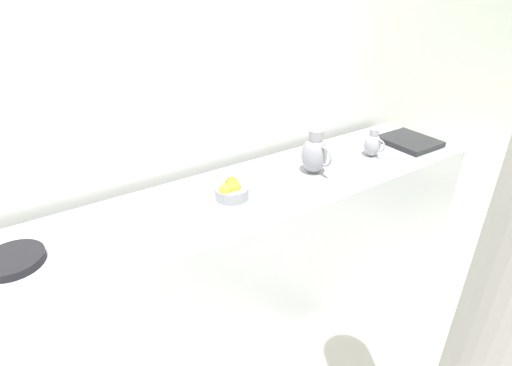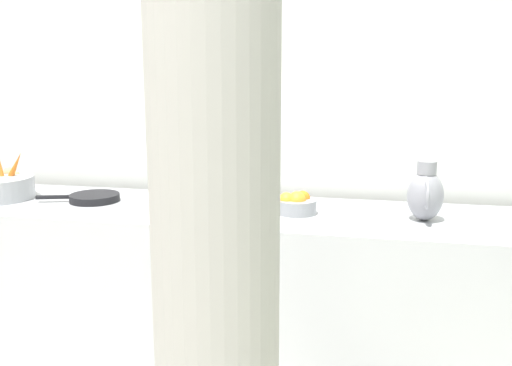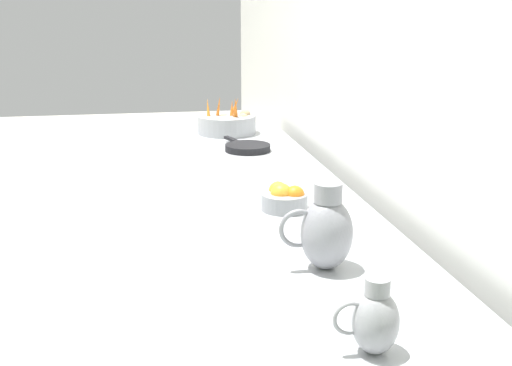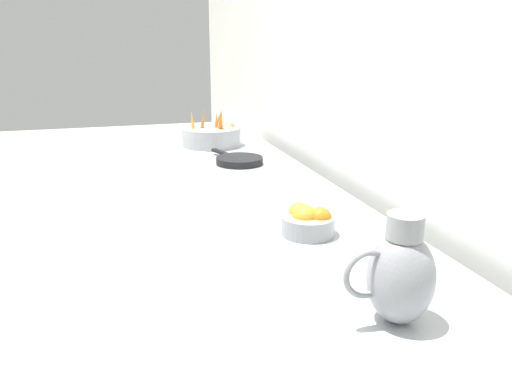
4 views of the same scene
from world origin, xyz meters
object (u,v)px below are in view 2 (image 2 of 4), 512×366
orange_bowl (296,204)px  support_column (213,68)px  skillet_on_counter (93,198)px  metal_pitcher_tall (425,194)px

orange_bowl → support_column: support_column is taller
orange_bowl → skillet_on_counter: orange_bowl is taller
skillet_on_counter → metal_pitcher_tall: bearing=88.9°
orange_bowl → metal_pitcher_tall: (0.00, 0.54, 0.07)m
orange_bowl → skillet_on_counter: bearing=-91.5°
orange_bowl → support_column: bearing=0.6°
metal_pitcher_tall → support_column: 1.52m
metal_pitcher_tall → support_column: (1.32, -0.53, 0.52)m
orange_bowl → metal_pitcher_tall: metal_pitcher_tall is taller
metal_pitcher_tall → support_column: support_column is taller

